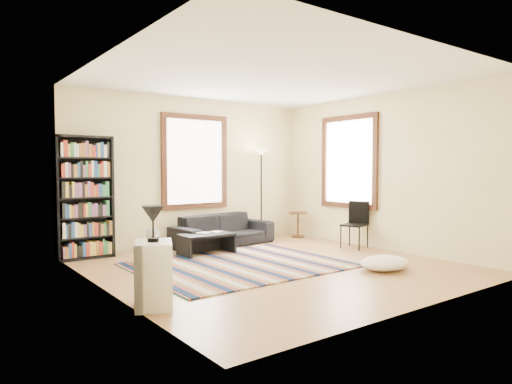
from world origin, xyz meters
TOP-DOWN VIEW (x-y plane):
  - floor at (0.00, 0.00)m, footprint 5.00×5.00m
  - ceiling at (0.00, 0.00)m, footprint 5.00×5.00m
  - wall_back at (0.00, 2.55)m, footprint 5.00×0.10m
  - wall_front at (0.00, -2.55)m, footprint 5.00×0.10m
  - wall_left at (-2.55, 0.00)m, footprint 0.10×5.00m
  - wall_right at (2.55, 0.00)m, footprint 0.10×5.00m
  - window_back at (0.00, 2.47)m, footprint 1.20×0.06m
  - window_right at (2.47, 0.80)m, footprint 0.06×1.20m
  - rug at (-0.39, 0.40)m, footprint 3.03×2.42m
  - sofa at (0.36, 2.05)m, footprint 1.04×2.10m
  - bookshelf at (-2.13, 2.32)m, footprint 0.90×0.30m
  - coffee_table at (-0.36, 1.43)m, footprint 0.94×0.57m
  - book_a at (-0.46, 1.43)m, footprint 0.27×0.26m
  - book_b at (-0.21, 1.48)m, footprint 0.20×0.15m
  - floor_cushion at (1.13, -1.11)m, footprint 0.99×0.89m
  - floor_lamp at (1.35, 2.15)m, footprint 0.35×0.35m
  - side_table at (2.20, 1.97)m, footprint 0.51×0.51m
  - folding_chair at (2.15, 0.36)m, footprint 0.52×0.51m
  - white_cabinet at (-2.30, -0.78)m, footprint 0.55×0.61m
  - table_lamp at (-2.30, -0.78)m, footprint 0.32×0.32m
  - dog at (-1.47, 1.40)m, footprint 0.49×0.61m

SIDE VIEW (x-z plane):
  - floor at x=0.00m, z-range -0.10..0.00m
  - rug at x=-0.39m, z-range 0.00..0.02m
  - floor_cushion at x=1.13m, z-range 0.00..0.20m
  - coffee_table at x=-0.36m, z-range 0.00..0.36m
  - side_table at x=2.20m, z-range 0.00..0.54m
  - dog at x=-1.47m, z-range 0.00..0.55m
  - sofa at x=0.36m, z-range 0.00..0.59m
  - white_cabinet at x=-2.30m, z-range 0.00..0.70m
  - book_b at x=-0.21m, z-range 0.36..0.37m
  - book_a at x=-0.46m, z-range 0.36..0.38m
  - folding_chair at x=2.15m, z-range 0.00..0.86m
  - table_lamp at x=-2.30m, z-range 0.70..1.08m
  - floor_lamp at x=1.35m, z-range 0.00..1.86m
  - bookshelf at x=-2.13m, z-range 0.00..2.00m
  - wall_back at x=0.00m, z-range 0.00..2.80m
  - wall_front at x=0.00m, z-range 0.00..2.80m
  - wall_left at x=-2.55m, z-range 0.00..2.80m
  - wall_right at x=2.55m, z-range 0.00..2.80m
  - window_back at x=0.00m, z-range 0.80..2.40m
  - window_right at x=2.47m, z-range 0.80..2.40m
  - ceiling at x=0.00m, z-range 2.80..2.90m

